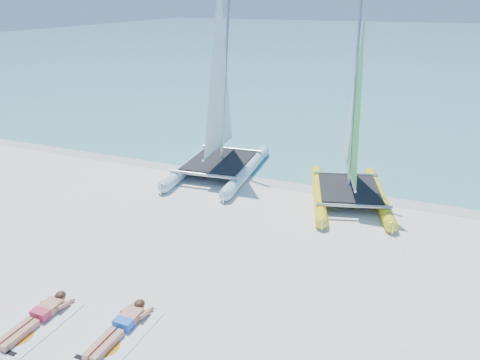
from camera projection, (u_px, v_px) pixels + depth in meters
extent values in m
plane|color=white|center=(213.00, 254.00, 11.91)|extent=(140.00, 140.00, 0.00)
cube|color=#6BB2B3|center=(408.00, 42.00, 65.94)|extent=(140.00, 115.00, 0.01)
cube|color=silver|center=(280.00, 181.00, 16.63)|extent=(140.00, 1.40, 0.01)
cylinder|color=silver|center=(192.00, 164.00, 17.64)|extent=(0.87, 4.88, 0.43)
cone|color=silver|center=(217.00, 144.00, 20.02)|extent=(0.46, 0.66, 0.41)
cylinder|color=silver|center=(247.00, 170.00, 17.03)|extent=(0.87, 4.88, 0.43)
cone|color=silver|center=(266.00, 149.00, 19.41)|extent=(0.46, 0.66, 0.41)
cube|color=black|center=(219.00, 161.00, 17.25)|extent=(2.32, 2.85, 0.03)
cylinder|color=#B3B5BA|center=(226.00, 65.00, 16.79)|extent=(0.22, 1.28, 6.69)
cylinder|color=yellow|center=(319.00, 193.00, 15.10)|extent=(1.56, 4.22, 0.38)
cone|color=yellow|center=(316.00, 168.00, 17.28)|extent=(0.50, 0.63, 0.36)
cylinder|color=yellow|center=(379.00, 196.00, 14.89)|extent=(1.56, 4.22, 0.38)
cone|color=yellow|center=(369.00, 170.00, 17.07)|extent=(0.50, 0.63, 0.36)
cube|color=black|center=(349.00, 188.00, 14.91)|extent=(2.43, 2.78, 0.03)
cylinder|color=#B3B5BA|center=(355.00, 92.00, 14.54)|extent=(0.40, 1.11, 5.90)
cube|color=silver|center=(33.00, 326.00, 9.30)|extent=(1.00, 1.85, 0.02)
cube|color=tan|center=(48.00, 309.00, 9.63)|extent=(0.36, 0.55, 0.17)
cube|color=#C32E48|center=(40.00, 314.00, 9.46)|extent=(0.37, 0.22, 0.17)
cube|color=tan|center=(17.00, 334.00, 8.96)|extent=(0.31, 0.85, 0.13)
sphere|color=tan|center=(60.00, 297.00, 9.93)|extent=(0.21, 0.21, 0.21)
ellipsoid|color=#371F14|center=(60.00, 295.00, 9.93)|extent=(0.22, 0.24, 0.15)
cube|color=silver|center=(116.00, 336.00, 9.03)|extent=(1.00, 1.85, 0.02)
cube|color=tan|center=(129.00, 318.00, 9.35)|extent=(0.36, 0.55, 0.17)
cube|color=blue|center=(123.00, 324.00, 9.18)|extent=(0.37, 0.22, 0.17)
cube|color=tan|center=(104.00, 345.00, 8.68)|extent=(0.31, 0.85, 0.13)
sphere|color=tan|center=(139.00, 306.00, 9.66)|extent=(0.21, 0.21, 0.21)
ellipsoid|color=#371F14|center=(140.00, 304.00, 9.65)|extent=(0.22, 0.24, 0.15)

